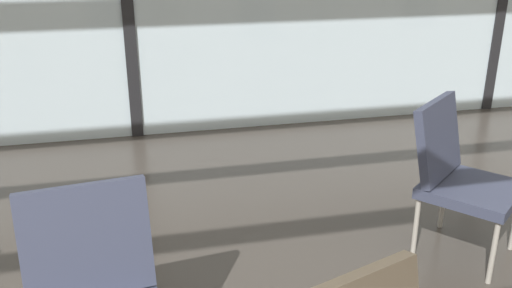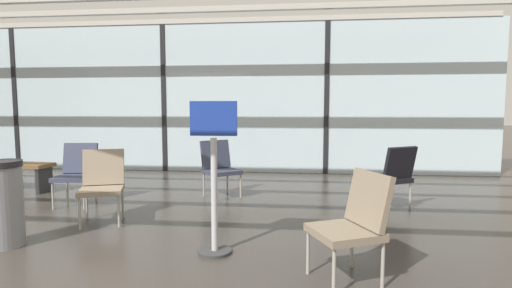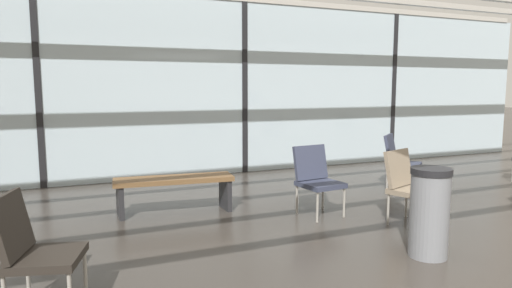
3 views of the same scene
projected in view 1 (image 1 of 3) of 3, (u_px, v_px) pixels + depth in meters
lounge_chair_2 at (457, 170)px, 3.13m from camera, size 0.70×0.71×0.87m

